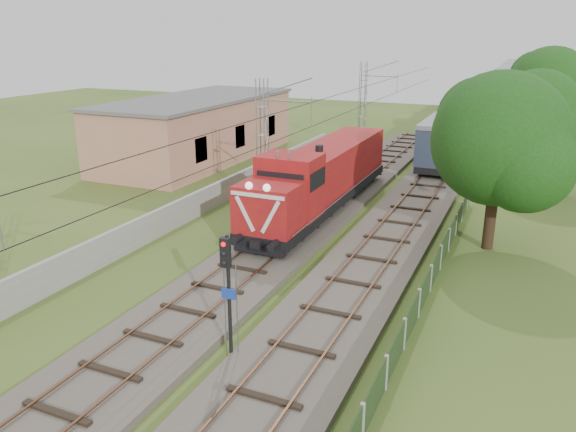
% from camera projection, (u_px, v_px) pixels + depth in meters
% --- Properties ---
extents(ground, '(140.00, 140.00, 0.00)m').
position_uv_depth(ground, '(198.00, 311.00, 22.01)').
color(ground, '#3D5520').
rests_on(ground, ground).
extents(track_main, '(4.20, 70.00, 0.45)m').
position_uv_depth(track_main, '(273.00, 247.00, 28.04)').
color(track_main, '#6B6054').
rests_on(track_main, ground).
extents(track_side, '(4.20, 80.00, 0.45)m').
position_uv_depth(track_side, '(424.00, 193.00, 37.43)').
color(track_side, '#6B6054').
rests_on(track_side, ground).
extents(catenary, '(3.31, 70.00, 8.00)m').
position_uv_depth(catenary, '(263.00, 148.00, 32.30)').
color(catenary, gray).
rests_on(catenary, ground).
extents(boundary_wall, '(0.25, 40.00, 1.50)m').
position_uv_depth(boundary_wall, '(213.00, 196.00, 34.69)').
color(boundary_wall, '#9E9E99').
rests_on(boundary_wall, ground).
extents(station_building, '(8.40, 20.40, 5.22)m').
position_uv_depth(station_building, '(199.00, 128.00, 47.79)').
color(station_building, tan).
rests_on(station_building, ground).
extents(fence, '(0.12, 32.00, 1.20)m').
position_uv_depth(fence, '(418.00, 303.00, 21.37)').
color(fence, black).
rests_on(fence, ground).
extents(locomotive, '(3.03, 17.27, 4.39)m').
position_uv_depth(locomotive, '(322.00, 177.00, 33.29)').
color(locomotive, black).
rests_on(locomotive, ground).
extents(coach_rake, '(3.01, 112.50, 3.48)m').
position_uv_depth(coach_rake, '(497.00, 85.00, 88.48)').
color(coach_rake, black).
rests_on(coach_rake, ground).
extents(signal_post, '(0.49, 0.38, 4.44)m').
position_uv_depth(signal_post, '(227.00, 277.00, 17.75)').
color(signal_post, black).
rests_on(signal_post, ground).
extents(tree_a, '(6.80, 6.47, 8.81)m').
position_uv_depth(tree_a, '(501.00, 141.00, 26.71)').
color(tree_a, '#3A2518').
rests_on(tree_a, ground).
extents(tree_b, '(6.30, 6.00, 8.17)m').
position_uv_depth(tree_b, '(537.00, 115.00, 37.63)').
color(tree_b, '#3A2518').
rests_on(tree_b, ground).
extents(tree_c, '(7.22, 6.88, 9.36)m').
position_uv_depth(tree_c, '(550.00, 89.00, 47.66)').
color(tree_c, '#3A2518').
rests_on(tree_c, ground).
extents(tree_d, '(6.65, 6.34, 8.63)m').
position_uv_depth(tree_d, '(545.00, 85.00, 55.85)').
color(tree_d, '#3A2518').
rests_on(tree_d, ground).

